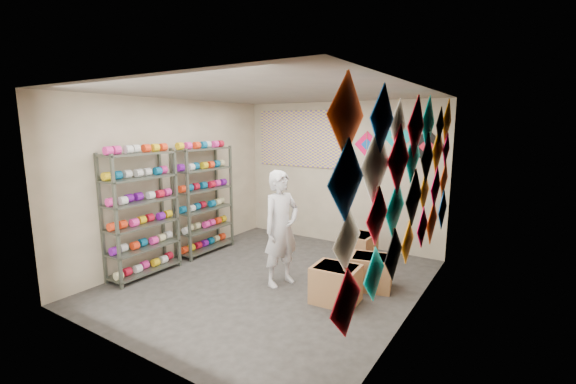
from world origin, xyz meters
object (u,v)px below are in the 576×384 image
Objects in this scene: shelf_rack_front at (141,214)px; carton_a at (336,284)px; carton_b at (371,272)px; shelf_rack_back at (204,200)px; carton_c at (358,248)px; shopkeeper at (281,228)px.

carton_a is (2.88, 0.75, -0.71)m from shelf_rack_front.
shelf_rack_front is 3.36× the size of carton_b.
carton_c is at bearing 20.68° from shelf_rack_back.
shopkeeper is 2.93× the size of carton_b.
carton_c is at bearing 41.58° from shelf_rack_front.
carton_a is at bearing -122.26° from carton_b.
shelf_rack_front and shelf_rack_back have the same top height.
carton_c is at bearing -6.18° from shopkeeper.
shelf_rack_front is 3.48m from carton_c.
carton_c is (-0.55, 0.85, 0.01)m from carton_b.
carton_b is at bearing 24.47° from shelf_rack_front.
carton_b is (1.14, 0.57, -0.60)m from shopkeeper.
carton_b is at bearing 2.05° from shelf_rack_back.
shelf_rack_front is 3.28× the size of carton_a.
shelf_rack_front is at bearing -169.20° from carton_b.
shopkeeper is 1.40m from carton_b.
shelf_rack_front is at bearing -169.34° from carton_a.
shopkeeper is at bearing -111.35° from carton_c.
shelf_rack_back reaches higher than shopkeeper.
shopkeeper reaches higher than carton_a.
carton_c is (-0.33, 1.52, 0.00)m from carton_a.
shelf_rack_back is at bearing 168.38° from carton_b.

